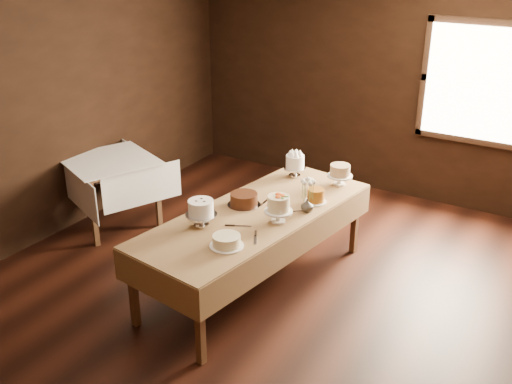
{
  "coord_description": "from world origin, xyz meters",
  "views": [
    {
      "loc": [
        2.68,
        -4.2,
        3.21
      ],
      "look_at": [
        0.0,
        0.2,
        0.95
      ],
      "focal_mm": 41.7,
      "sensor_mm": 36.0,
      "label": 1
    }
  ],
  "objects_px": {
    "cake_server_a": "(243,226)",
    "cake_server_e": "(212,214)",
    "cake_cream": "(227,241)",
    "cake_chocolate": "(244,200)",
    "side_table": "(110,168)",
    "cake_server_b": "(255,240)",
    "cake_server_c": "(266,201)",
    "cake_flowers": "(278,210)",
    "cake_server_d": "(294,211)",
    "display_table": "(256,218)",
    "cake_speckled": "(340,176)",
    "cake_meringue": "(295,166)",
    "cake_swirl": "(201,214)",
    "flower_vase": "(307,205)",
    "cake_caramel": "(316,196)"
  },
  "relations": [
    {
      "from": "cake_speckled",
      "to": "cake_server_a",
      "type": "relative_size",
      "value": 1.1
    },
    {
      "from": "cake_cream",
      "to": "cake_server_d",
      "type": "xyz_separation_m",
      "value": [
        0.17,
        0.89,
        -0.04
      ]
    },
    {
      "from": "cake_meringue",
      "to": "cake_swirl",
      "type": "xyz_separation_m",
      "value": [
        -0.16,
        -1.48,
        0.0
      ]
    },
    {
      "from": "display_table",
      "to": "flower_vase",
      "type": "height_order",
      "value": "flower_vase"
    },
    {
      "from": "side_table",
      "to": "cake_server_a",
      "type": "xyz_separation_m",
      "value": [
        2.19,
        -0.58,
        0.08
      ]
    },
    {
      "from": "cake_speckled",
      "to": "cake_chocolate",
      "type": "height_order",
      "value": "cake_speckled"
    },
    {
      "from": "cake_cream",
      "to": "cake_server_e",
      "type": "relative_size",
      "value": 1.38
    },
    {
      "from": "cake_meringue",
      "to": "cake_chocolate",
      "type": "distance_m",
      "value": 0.92
    },
    {
      "from": "side_table",
      "to": "cake_server_e",
      "type": "height_order",
      "value": "side_table"
    },
    {
      "from": "display_table",
      "to": "side_table",
      "type": "distance_m",
      "value": 2.16
    },
    {
      "from": "cake_speckled",
      "to": "cake_meringue",
      "type": "bearing_deg",
      "value": -175.58
    },
    {
      "from": "cake_flowers",
      "to": "cake_server_e",
      "type": "height_order",
      "value": "cake_flowers"
    },
    {
      "from": "cake_flowers",
      "to": "cake_server_b",
      "type": "xyz_separation_m",
      "value": [
        0.01,
        -0.41,
        -0.11
      ]
    },
    {
      "from": "display_table",
      "to": "cake_caramel",
      "type": "height_order",
      "value": "cake_caramel"
    },
    {
      "from": "cake_chocolate",
      "to": "side_table",
      "type": "bearing_deg",
      "value": 174.17
    },
    {
      "from": "cake_server_a",
      "to": "cake_server_e",
      "type": "relative_size",
      "value": 1.0
    },
    {
      "from": "cake_server_b",
      "to": "cake_server_c",
      "type": "bearing_deg",
      "value": 173.59
    },
    {
      "from": "cake_cream",
      "to": "flower_vase",
      "type": "xyz_separation_m",
      "value": [
        0.27,
        0.96,
        0.01
      ]
    },
    {
      "from": "cake_swirl",
      "to": "cake_server_e",
      "type": "height_order",
      "value": "cake_swirl"
    },
    {
      "from": "cake_swirl",
      "to": "cake_server_a",
      "type": "height_order",
      "value": "cake_swirl"
    },
    {
      "from": "display_table",
      "to": "cake_cream",
      "type": "bearing_deg",
      "value": -78.96
    },
    {
      "from": "cake_flowers",
      "to": "cake_server_b",
      "type": "height_order",
      "value": "cake_flowers"
    },
    {
      "from": "display_table",
      "to": "cake_swirl",
      "type": "distance_m",
      "value": 0.58
    },
    {
      "from": "cake_server_b",
      "to": "cake_server_c",
      "type": "distance_m",
      "value": 0.81
    },
    {
      "from": "cake_meringue",
      "to": "cake_cream",
      "type": "bearing_deg",
      "value": -81.71
    },
    {
      "from": "cake_chocolate",
      "to": "cake_server_d",
      "type": "xyz_separation_m",
      "value": [
        0.48,
        0.13,
        -0.06
      ]
    },
    {
      "from": "cake_caramel",
      "to": "cake_server_d",
      "type": "distance_m",
      "value": 0.31
    },
    {
      "from": "display_table",
      "to": "flower_vase",
      "type": "bearing_deg",
      "value": 34.22
    },
    {
      "from": "cake_chocolate",
      "to": "cake_server_d",
      "type": "relative_size",
      "value": 1.43
    },
    {
      "from": "cake_chocolate",
      "to": "cake_server_d",
      "type": "height_order",
      "value": "cake_chocolate"
    },
    {
      "from": "cake_server_b",
      "to": "cake_swirl",
      "type": "bearing_deg",
      "value": -118.42
    },
    {
      "from": "cake_server_e",
      "to": "cake_caramel",
      "type": "bearing_deg",
      "value": 81.18
    },
    {
      "from": "cake_server_a",
      "to": "flower_vase",
      "type": "relative_size",
      "value": 1.9
    },
    {
      "from": "cake_swirl",
      "to": "cake_server_b",
      "type": "relative_size",
      "value": 1.2
    },
    {
      "from": "cake_server_d",
      "to": "cake_chocolate",
      "type": "bearing_deg",
      "value": 153.89
    },
    {
      "from": "cake_caramel",
      "to": "cake_server_a",
      "type": "xyz_separation_m",
      "value": [
        -0.33,
        -0.8,
        -0.06
      ]
    },
    {
      "from": "cake_server_d",
      "to": "cake_server_e",
      "type": "height_order",
      "value": "same"
    },
    {
      "from": "side_table",
      "to": "cake_meringue",
      "type": "height_order",
      "value": "cake_meringue"
    },
    {
      "from": "cake_speckled",
      "to": "cake_server_e",
      "type": "xyz_separation_m",
      "value": [
        -0.72,
        -1.28,
        -0.1
      ]
    },
    {
      "from": "cake_swirl",
      "to": "cake_server_a",
      "type": "distance_m",
      "value": 0.39
    },
    {
      "from": "cake_chocolate",
      "to": "cake_meringue",
      "type": "bearing_deg",
      "value": 85.71
    },
    {
      "from": "cake_flowers",
      "to": "cake_swirl",
      "type": "bearing_deg",
      "value": -141.68
    },
    {
      "from": "cake_server_b",
      "to": "flower_vase",
      "type": "height_order",
      "value": "flower_vase"
    },
    {
      "from": "side_table",
      "to": "cake_server_b",
      "type": "relative_size",
      "value": 5.24
    },
    {
      "from": "cake_server_d",
      "to": "flower_vase",
      "type": "bearing_deg",
      "value": -8.26
    },
    {
      "from": "flower_vase",
      "to": "cake_server_a",
      "type": "bearing_deg",
      "value": -121.28
    },
    {
      "from": "cake_meringue",
      "to": "cake_flowers",
      "type": "xyz_separation_m",
      "value": [
        0.39,
        -1.05,
        0.0
      ]
    },
    {
      "from": "cake_swirl",
      "to": "cake_cream",
      "type": "distance_m",
      "value": 0.45
    },
    {
      "from": "cake_server_c",
      "to": "cake_server_e",
      "type": "bearing_deg",
      "value": 149.0
    },
    {
      "from": "display_table",
      "to": "cake_swirl",
      "type": "xyz_separation_m",
      "value": [
        -0.27,
        -0.49,
        0.17
      ]
    }
  ]
}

